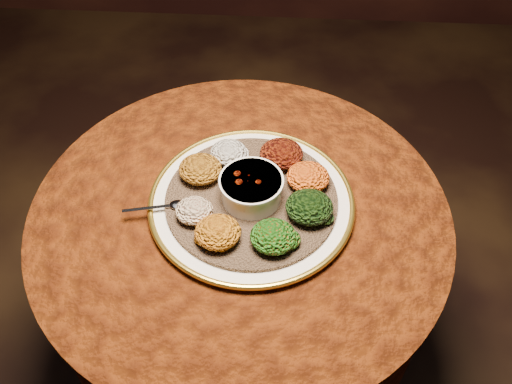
{
  "coord_description": "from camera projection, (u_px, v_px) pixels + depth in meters",
  "views": [
    {
      "loc": [
        0.09,
        -0.82,
        1.74
      ],
      "look_at": [
        0.04,
        0.04,
        0.76
      ],
      "focal_mm": 40.0,
      "sensor_mm": 36.0,
      "label": 1
    }
  ],
  "objects": [
    {
      "name": "table",
      "position": [
        241.0,
        256.0,
        1.43
      ],
      "size": [
        0.96,
        0.96,
        0.73
      ],
      "color": "black",
      "rests_on": "ground"
    },
    {
      "name": "spoon",
      "position": [
        173.0,
        205.0,
        1.26
      ],
      "size": [
        0.14,
        0.04,
        0.01
      ],
      "rotation": [
        0.0,
        0.0,
        -2.93
      ],
      "color": "silver",
      "rests_on": "injera"
    },
    {
      "name": "portion_kitfo",
      "position": [
        281.0,
        154.0,
        1.34
      ],
      "size": [
        0.1,
        0.1,
        0.05
      ],
      "primitive_type": "ellipsoid",
      "color": "black",
      "rests_on": "injera"
    },
    {
      "name": "portion_timatim",
      "position": [
        194.0,
        211.0,
        1.23
      ],
      "size": [
        0.08,
        0.08,
        0.04
      ],
      "primitive_type": "ellipsoid",
      "color": "#700A06",
      "rests_on": "injera"
    },
    {
      "name": "portion_tikil",
      "position": [
        308.0,
        177.0,
        1.29
      ],
      "size": [
        0.1,
        0.09,
        0.05
      ],
      "primitive_type": "ellipsoid",
      "color": "#BA6D0F",
      "rests_on": "injera"
    },
    {
      "name": "stew_bowl",
      "position": [
        251.0,
        187.0,
        1.26
      ],
      "size": [
        0.14,
        0.14,
        0.06
      ],
      "color": "white",
      "rests_on": "injera"
    },
    {
      "name": "portion_mixveg",
      "position": [
        273.0,
        237.0,
        1.18
      ],
      "size": [
        0.1,
        0.09,
        0.05
      ],
      "primitive_type": "ellipsoid",
      "color": "#932409",
      "rests_on": "injera"
    },
    {
      "name": "platter",
      "position": [
        251.0,
        202.0,
        1.3
      ],
      "size": [
        0.53,
        0.53,
        0.02
      ],
      "rotation": [
        0.0,
        0.0,
        0.19
      ],
      "color": "white",
      "rests_on": "table"
    },
    {
      "name": "portion_gomen",
      "position": [
        309.0,
        207.0,
        1.23
      ],
      "size": [
        0.1,
        0.1,
        0.05
      ],
      "primitive_type": "ellipsoid",
      "color": "black",
      "rests_on": "injera"
    },
    {
      "name": "portion_kik",
      "position": [
        218.0,
        232.0,
        1.19
      ],
      "size": [
        0.1,
        0.09,
        0.05
      ],
      "primitive_type": "ellipsoid",
      "color": "#B66810",
      "rests_on": "injera"
    },
    {
      "name": "portion_shiro",
      "position": [
        200.0,
        169.0,
        1.31
      ],
      "size": [
        0.1,
        0.1,
        0.05
      ],
      "primitive_type": "ellipsoid",
      "color": "#A36413",
      "rests_on": "injera"
    },
    {
      "name": "injera",
      "position": [
        251.0,
        199.0,
        1.29
      ],
      "size": [
        0.41,
        0.41,
        0.01
      ],
      "primitive_type": "cylinder",
      "rotation": [
        0.0,
        0.0,
        -0.06
      ],
      "color": "brown",
      "rests_on": "platter"
    },
    {
      "name": "portion_ayib",
      "position": [
        229.0,
        152.0,
        1.35
      ],
      "size": [
        0.09,
        0.08,
        0.04
      ],
      "primitive_type": "ellipsoid",
      "color": "beige",
      "rests_on": "injera"
    }
  ]
}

